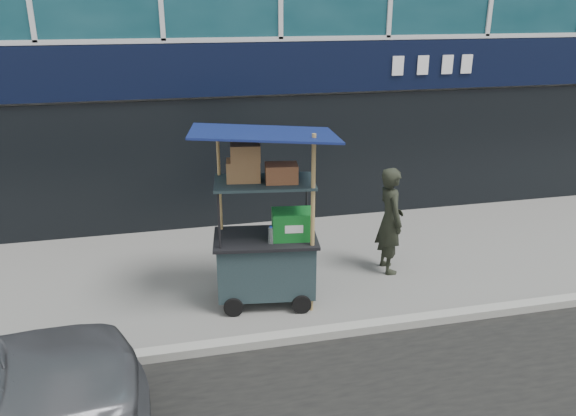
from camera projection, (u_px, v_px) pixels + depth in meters
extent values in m
plane|color=slate|center=(345.00, 325.00, 7.40)|extent=(80.00, 80.00, 0.00)
cube|color=#97988F|center=(350.00, 329.00, 7.19)|extent=(80.00, 0.18, 0.12)
cube|color=black|center=(281.00, 68.00, 9.92)|extent=(15.68, 0.06, 0.90)
cube|color=black|center=(281.00, 161.00, 10.55)|extent=(15.68, 0.04, 2.40)
cube|color=#1B2C2F|center=(266.00, 265.00, 7.84)|extent=(1.42, 0.95, 0.77)
cylinder|color=black|center=(233.00, 308.00, 7.57)|extent=(0.27, 0.09, 0.26)
cylinder|color=black|center=(302.00, 305.00, 7.64)|extent=(0.27, 0.09, 0.26)
cube|color=black|center=(265.00, 238.00, 7.70)|extent=(1.52, 1.05, 0.04)
cylinder|color=black|center=(219.00, 222.00, 7.21)|extent=(0.04, 0.04, 0.83)
cylinder|color=black|center=(313.00, 219.00, 7.31)|extent=(0.04, 0.04, 0.83)
cylinder|color=black|center=(220.00, 205.00, 7.83)|extent=(0.04, 0.04, 0.83)
cylinder|color=black|center=(307.00, 202.00, 7.92)|extent=(0.04, 0.04, 0.83)
cube|color=#1B2C2F|center=(265.00, 182.00, 7.42)|extent=(1.42, 0.95, 0.03)
cylinder|color=#997145|center=(313.00, 227.00, 7.34)|extent=(0.06, 0.06, 2.48)
cylinder|color=#997145|center=(221.00, 216.00, 7.88)|extent=(0.05, 0.05, 2.37)
cube|color=#0D0E4A|center=(264.00, 133.00, 7.19)|extent=(2.04, 1.57, 0.22)
cube|color=#0F651E|center=(293.00, 224.00, 7.61)|extent=(0.60, 0.46, 0.39)
cylinder|color=silver|center=(271.00, 235.00, 7.45)|extent=(0.08, 0.08, 0.22)
cylinder|color=#183CB8|center=(271.00, 227.00, 7.41)|extent=(0.04, 0.04, 0.02)
cube|color=brown|center=(243.00, 170.00, 7.40)|extent=(0.48, 0.39, 0.28)
cube|color=brown|center=(281.00, 173.00, 7.34)|extent=(0.46, 0.36, 0.24)
cube|color=brown|center=(245.00, 152.00, 7.29)|extent=(0.42, 0.34, 0.22)
imported|color=black|center=(390.00, 220.00, 8.65)|extent=(0.42, 0.62, 1.68)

